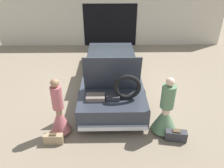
% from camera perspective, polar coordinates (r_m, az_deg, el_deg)
% --- Properties ---
extents(ground_plane, '(40.00, 40.00, 0.00)m').
position_cam_1_polar(ground_plane, '(8.23, -0.18, -0.39)').
color(ground_plane, '#7F705B').
extents(garage_wall_back, '(12.00, 0.14, 2.80)m').
position_cam_1_polar(garage_wall_back, '(11.97, -0.51, 16.51)').
color(garage_wall_back, beige).
rests_on(garage_wall_back, ground_plane).
extents(car, '(1.97, 5.43, 1.86)m').
position_cam_1_polar(car, '(7.97, -0.17, 3.09)').
color(car, '#2D333D').
rests_on(car, ground_plane).
extents(person_left, '(0.54, 0.54, 1.65)m').
position_cam_1_polar(person_left, '(5.94, -13.60, -7.74)').
color(person_left, '#997051').
rests_on(person_left, ground_plane).
extents(person_right, '(0.68, 0.68, 1.66)m').
position_cam_1_polar(person_right, '(6.00, 13.82, -7.51)').
color(person_right, beige).
rests_on(person_right, ground_plane).
extents(suitcase_beside_left_person, '(0.49, 0.16, 0.31)m').
position_cam_1_polar(suitcase_beside_left_person, '(5.95, -15.00, -13.66)').
color(suitcase_beside_left_person, '#9E8460').
rests_on(suitcase_beside_left_person, ground_plane).
extents(suitcase_beside_right_person, '(0.58, 0.29, 0.32)m').
position_cam_1_polar(suitcase_beside_right_person, '(6.07, 16.33, -12.78)').
color(suitcase_beside_right_person, '#2D2D33').
rests_on(suitcase_beside_right_person, ground_plane).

